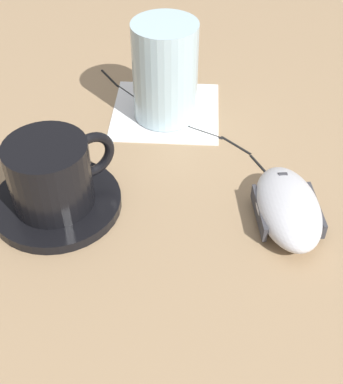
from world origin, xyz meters
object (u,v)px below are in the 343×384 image
object	(u,v)px
computer_mouse	(290,207)
coffee_cup	(54,173)
drinking_glass	(167,71)
saucer	(59,203)

from	to	relation	value
computer_mouse	coffee_cup	bearing A→B (deg)	85.44
drinking_glass	computer_mouse	bearing A→B (deg)	-146.18
computer_mouse	saucer	bearing A→B (deg)	85.25
drinking_glass	saucer	bearing A→B (deg)	146.33
drinking_glass	coffee_cup	bearing A→B (deg)	146.76
coffee_cup	computer_mouse	world-z (taller)	coffee_cup
saucer	coffee_cup	xyz separation A→B (m)	(-0.00, -0.00, 0.04)
coffee_cup	computer_mouse	size ratio (longest dim) A/B	0.86
coffee_cup	computer_mouse	distance (m)	0.23
coffee_cup	drinking_glass	bearing A→B (deg)	-33.24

